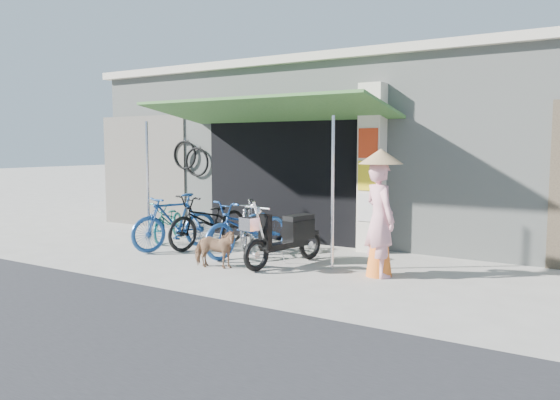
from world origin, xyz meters
The scene contains 13 objects.
ground centered at (0.00, 0.00, 0.00)m, with size 80.00×80.00×0.00m, color #A7A197.
bicycle_shop centered at (0.00, 5.09, 1.83)m, with size 12.30×5.30×3.66m.
shop_pillar centered at (0.85, 2.45, 1.50)m, with size 0.42×0.44×3.00m.
awning centered at (-0.90, 1.63, 2.51)m, with size 4.60×1.88×2.72m.
neighbour_left centered at (-5.00, 2.59, 1.30)m, with size 2.60×0.06×2.60m, color #6B665B.
bike_teal centered at (-3.08, 1.39, 0.40)m, with size 0.53×1.51×0.79m, color #16655D.
bike_blue centered at (-2.27, 0.69, 0.51)m, with size 0.48×1.71×1.03m, color navy.
bike_black centered at (-1.90, 1.22, 0.50)m, with size 0.66×1.90×1.00m, color black.
bike_silver centered at (-1.24, 1.55, 0.45)m, with size 0.42×1.50×0.90m, color #9A9A9F.
bike_navy centered at (-0.81, 0.95, 0.49)m, with size 0.65×1.86×0.98m, color #2353A0.
street_dog centered at (-0.70, -0.13, 0.31)m, with size 0.33×0.73×0.62m, color #95804F.
moped centered at (0.13, 0.66, 0.45)m, with size 0.62×1.73×0.99m.
nun centered at (1.68, 0.72, 0.91)m, with size 0.73×0.70×1.86m.
Camera 1 is at (4.56, -6.72, 1.90)m, focal length 35.00 mm.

